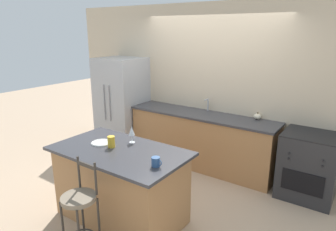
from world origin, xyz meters
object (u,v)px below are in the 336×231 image
Objects in this scene: oven_range at (308,166)px; pumpkin_decoration at (257,116)px; coffee_mug at (156,162)px; tumbler_cup at (111,142)px; bar_stool_near at (80,207)px; dinner_plate at (101,143)px; wine_glass at (132,131)px; refrigerator at (122,103)px.

oven_range is 1.01m from pumpkin_decoration.
coffee_mug is 0.76m from tumbler_cup.
bar_stool_near is 7.55× the size of tumbler_cup.
oven_range is 0.90× the size of bar_stool_near.
pumpkin_decoration is at bearing 63.04° from tumbler_cup.
coffee_mug is at bearing -120.41° from oven_range.
oven_range is 3.05m from bar_stool_near.
tumbler_cup is at bearing 108.92° from bar_stool_near.
wine_glass is (0.29, 0.24, 0.14)m from dinner_plate.
wine_glass is 1.52× the size of tumbler_cup.
bar_stool_near is 8.41× the size of coffee_mug.
bar_stool_near reaches higher than dinner_plate.
dinner_plate is 1.20× the size of wine_glass.
dinner_plate is at bearing 174.60° from tumbler_cup.
wine_glass is 1.69× the size of coffee_mug.
coffee_mug is at bearing -7.82° from dinner_plate.
pumpkin_decoration is at bearing 6.69° from refrigerator.
oven_range is at bearing 41.14° from dinner_plate.
wine_glass is at bearing 69.11° from tumbler_cup.
refrigerator is at bearing -173.31° from pumpkin_decoration.
refrigerator is 3.06m from bar_stool_near.
bar_stool_near is at bearing -71.08° from tumbler_cup.
oven_range is 7.53× the size of coffee_mug.
bar_stool_near is 0.92m from dinner_plate.
dinner_plate is 2.15× the size of pumpkin_decoration.
bar_stool_near is at bearing -106.39° from pumpkin_decoration.
coffee_mug is at bearing -29.56° from wine_glass.
tumbler_cup is at bearing -110.89° from wine_glass.
tumbler_cup is 1.18× the size of pumpkin_decoration.
coffee_mug is (-1.15, -1.96, 0.50)m from oven_range.
dinner_plate is 2.03× the size of coffee_mug.
dinner_plate is at bearing 121.02° from bar_stool_near.
pumpkin_decoration is (2.57, 0.30, 0.09)m from refrigerator.
oven_range is (3.41, 0.06, -0.42)m from refrigerator.
refrigerator is at bearing 125.07° from bar_stool_near.
pumpkin_decoration is (0.31, 2.20, 0.01)m from coffee_mug.
bar_stool_near is (1.75, -2.49, -0.33)m from refrigerator.
tumbler_cup is (1.51, -1.79, 0.10)m from refrigerator.
tumbler_cup is (0.19, -0.02, 0.06)m from dinner_plate.
pumpkin_decoration is at bearing 163.99° from oven_range.
refrigerator is 2.59m from pumpkin_decoration.
wine_glass is 0.29m from tumbler_cup.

